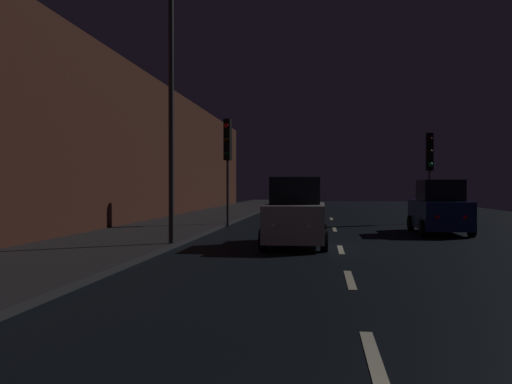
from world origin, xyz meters
TOP-DOWN VIEW (x-y plane):
  - ground at (0.00, 24.50)m, footprint 26.73×84.00m
  - sidewalk_left at (-7.17, 24.50)m, footprint 4.40×84.00m
  - building_facade_left at (-9.77, 21.00)m, footprint 0.80×63.00m
  - lane_centerline at (0.00, 14.63)m, footprint 0.16×27.54m
  - traffic_light_far_left at (-4.87, 21.67)m, footprint 0.35×0.48m
  - traffic_light_far_right at (4.87, 25.27)m, footprint 0.33×0.47m
  - streetlamp_overhead at (-4.65, 12.96)m, footprint 1.70×0.44m
  - car_approaching_headlights at (-1.37, 14.17)m, footprint 1.97×4.27m
  - car_parked_right_far at (4.07, 19.19)m, footprint 1.95×4.22m

SIDE VIEW (x-z plane):
  - ground at x=0.00m, z-range -0.02..0.00m
  - lane_centerline at x=0.00m, z-range 0.00..0.01m
  - sidewalk_left at x=-7.17m, z-range 0.00..0.15m
  - car_parked_right_far at x=4.07m, z-range -0.09..2.03m
  - car_approaching_headlights at x=-1.37m, z-range -0.09..2.06m
  - traffic_light_far_right at x=4.87m, z-range 1.01..5.58m
  - traffic_light_far_left at x=-4.87m, z-range 1.14..6.11m
  - building_facade_left at x=-9.77m, z-range 0.00..7.66m
  - streetlamp_overhead at x=-4.65m, z-range 1.25..9.68m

